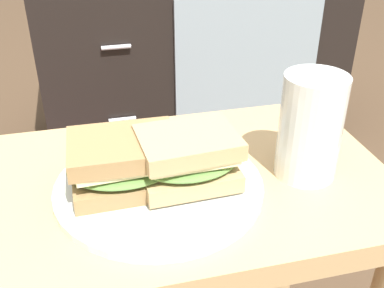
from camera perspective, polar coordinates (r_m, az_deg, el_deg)
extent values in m
cube|color=tan|center=(0.63, -1.04, -5.43)|extent=(0.56, 0.36, 0.04)
cylinder|color=tan|center=(0.89, -19.22, -14.03)|extent=(0.04, 0.04, 0.43)
cylinder|color=tan|center=(0.95, 11.85, -9.47)|extent=(0.04, 0.04, 0.43)
cube|color=black|center=(1.58, -0.16, 11.28)|extent=(0.96, 0.44, 0.58)
cube|color=#8C9EA8|center=(1.40, 6.88, 9.06)|extent=(0.44, 0.01, 0.44)
cylinder|color=silver|center=(1.29, -9.41, 11.78)|extent=(0.08, 0.01, 0.01)
cylinder|color=silver|center=(1.37, -8.64, 3.04)|extent=(0.08, 0.01, 0.01)
cylinder|color=silver|center=(0.60, -4.09, -5.22)|extent=(0.27, 0.27, 0.01)
cube|color=#9E7A4C|center=(0.59, -8.27, -4.10)|extent=(0.13, 0.10, 0.02)
ellipsoid|color=#608C42|center=(0.58, -8.41, -2.55)|extent=(0.14, 0.11, 0.02)
cube|color=beige|center=(0.57, -8.49, -1.63)|extent=(0.13, 0.10, 0.01)
cube|color=#9E7A4C|center=(0.56, -8.60, -0.42)|extent=(0.13, 0.10, 0.02)
cube|color=tan|center=(0.58, -0.03, -3.45)|extent=(0.12, 0.10, 0.02)
ellipsoid|color=#608C42|center=(0.57, -0.03, -1.88)|extent=(0.13, 0.11, 0.02)
cube|color=beige|center=(0.57, -0.03, -0.94)|extent=(0.11, 0.09, 0.01)
cube|color=tan|center=(0.56, -0.03, 0.27)|extent=(0.13, 0.10, 0.02)
cylinder|color=silver|center=(0.61, 14.47, 2.06)|extent=(0.08, 0.08, 0.14)
cylinder|color=#B26014|center=(0.62, 14.32, 1.03)|extent=(0.07, 0.07, 0.11)
cylinder|color=white|center=(0.59, 15.05, 6.08)|extent=(0.07, 0.07, 0.01)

